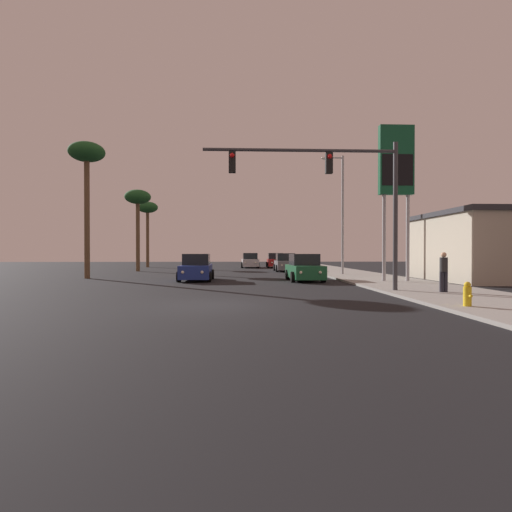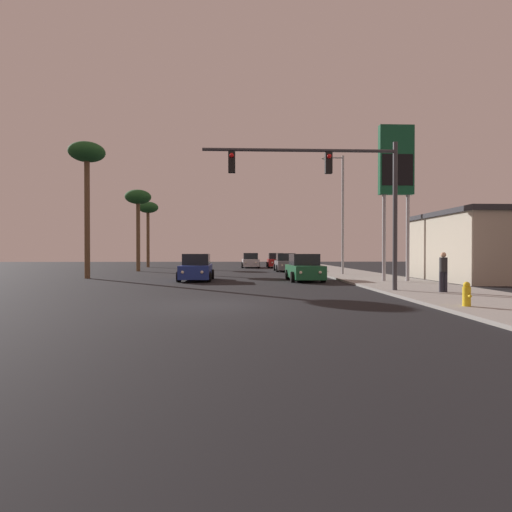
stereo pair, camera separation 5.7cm
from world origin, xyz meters
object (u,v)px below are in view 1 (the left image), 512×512
object	(u,v)px
fire_hydrant	(467,294)
pedestrian_on_sidewalk	(444,270)
traffic_light_mast	(339,184)
street_lamp	(341,208)
car_blue	(196,268)
car_red	(275,261)
car_grey	(285,263)
gas_station_sign	(396,169)
car_silver	(250,261)
palm_tree_mid	(138,201)
car_green	(304,269)
palm_tree_near	(87,160)
palm_tree_far	(148,211)

from	to	relation	value
fire_hydrant	pedestrian_on_sidewalk	xyz separation A→B (m)	(1.50, 4.32, 0.55)
traffic_light_mast	street_lamp	world-z (taller)	street_lamp
car_blue	street_lamp	bearing A→B (deg)	-156.08
car_red	car_grey	xyz separation A→B (m)	(0.12, -9.18, 0.00)
gas_station_sign	car_red	bearing A→B (deg)	101.89
car_silver	pedestrian_on_sidewalk	xyz separation A→B (m)	(7.36, -29.39, 0.27)
car_silver	street_lamp	xyz separation A→B (m)	(6.53, -15.63, 4.36)
car_red	fire_hydrant	xyz separation A→B (m)	(2.91, -34.08, -0.27)
palm_tree_mid	car_grey	bearing A→B (deg)	-2.36
fire_hydrant	car_green	bearing A→B (deg)	103.39
car_silver	gas_station_sign	bearing A→B (deg)	107.25
car_red	palm_tree_near	size ratio (longest dim) A/B	0.47
car_grey	pedestrian_on_sidewalk	distance (m)	21.02
car_red	car_grey	world-z (taller)	same
car_grey	palm_tree_near	size ratio (longest dim) A/B	0.47
car_silver	gas_station_sign	xyz separation A→B (m)	(7.87, -22.98, 5.86)
palm_tree_near	car_grey	bearing A→B (deg)	32.84
car_green	car_silver	world-z (taller)	same
car_silver	car_blue	world-z (taller)	same
pedestrian_on_sidewalk	palm_tree_mid	bearing A→B (deg)	130.43
palm_tree_near	palm_tree_far	bearing A→B (deg)	91.42
car_grey	gas_station_sign	size ratio (longest dim) A/B	0.48
car_blue	fire_hydrant	distance (m)	16.42
street_lamp	palm_tree_mid	world-z (taller)	street_lamp
car_blue	palm_tree_near	size ratio (longest dim) A/B	0.47
traffic_light_mast	car_blue	bearing A→B (deg)	131.53
street_lamp	gas_station_sign	size ratio (longest dim) A/B	1.00
gas_station_sign	palm_tree_near	world-z (taller)	palm_tree_near
car_red	car_blue	size ratio (longest dim) A/B	1.00
car_green	car_blue	bearing A→B (deg)	-6.59
pedestrian_on_sidewalk	palm_tree_far	bearing A→B (deg)	121.92
car_grey	traffic_light_mast	world-z (taller)	traffic_light_mast
car_silver	traffic_light_mast	bearing A→B (deg)	94.64
car_blue	gas_station_sign	xyz separation A→B (m)	(11.79, -2.47, 5.86)
car_green	pedestrian_on_sidewalk	world-z (taller)	pedestrian_on_sidewalk
street_lamp	palm_tree_near	world-z (taller)	palm_tree_near
street_lamp	palm_tree_near	bearing A→B (deg)	-171.77
car_silver	fire_hydrant	distance (m)	34.21
gas_station_sign	fire_hydrant	world-z (taller)	gas_station_sign
car_red	traffic_light_mast	distance (m)	29.14
car_grey	palm_tree_mid	xyz separation A→B (m)	(-13.73, 0.56, 5.80)
car_green	palm_tree_near	bearing A→B (deg)	-13.09
car_grey	palm_tree_far	bearing A→B (deg)	-34.57
street_lamp	fire_hydrant	xyz separation A→B (m)	(-0.67, -18.08, -4.63)
pedestrian_on_sidewalk	palm_tree_far	xyz separation A→B (m)	(-19.40, 31.15, 5.65)
car_blue	palm_tree_mid	world-z (taller)	palm_tree_mid
car_green	gas_station_sign	world-z (taller)	gas_station_sign
car_grey	pedestrian_on_sidewalk	bearing A→B (deg)	102.16
gas_station_sign	palm_tree_far	xyz separation A→B (m)	(-19.92, 24.74, 0.07)
car_green	palm_tree_near	xyz separation A→B (m)	(-14.39, 2.81, 7.27)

